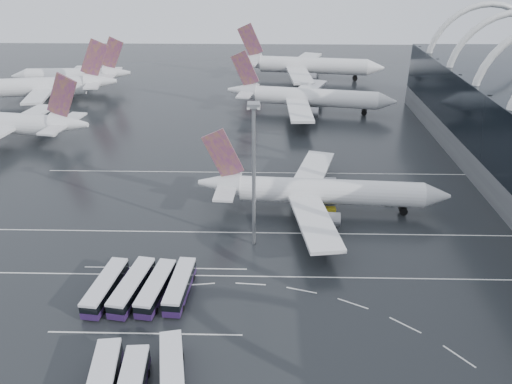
{
  "coord_description": "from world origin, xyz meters",
  "views": [
    {
      "loc": [
        -6.76,
        -70.21,
        50.15
      ],
      "look_at": [
        -8.81,
        15.56,
        7.0
      ],
      "focal_mm": 35.0,
      "sensor_mm": 36.0,
      "label": 1
    }
  ],
  "objects_px": {
    "floodlight_mast": "(254,160)",
    "jet_remote_west": "(14,124)",
    "bus_row_near_c": "(156,288)",
    "bus_row_near_d": "(180,286)",
    "airliner_main": "(318,192)",
    "jet_remote_mid": "(48,87)",
    "gse_cart_belly_c": "(329,211)",
    "jet_remote_far": "(74,76)",
    "bus_row_near_b": "(132,287)",
    "gse_cart_belly_e": "(358,190)",
    "bus_row_near_a": "(106,287)",
    "bus_row_far_c": "(172,375)",
    "airliner_gate_c": "(305,66)",
    "gse_cart_belly_d": "(417,193)",
    "gse_cart_belly_b": "(390,200)",
    "airliner_gate_b": "(307,98)"
  },
  "relations": [
    {
      "from": "gse_cart_belly_b",
      "to": "bus_row_near_a",
      "type": "bearing_deg",
      "value": -147.37
    },
    {
      "from": "airliner_main",
      "to": "bus_row_near_d",
      "type": "xyz_separation_m",
      "value": [
        -24.01,
        -28.27,
        -2.72
      ]
    },
    {
      "from": "airliner_main",
      "to": "jet_remote_far",
      "type": "distance_m",
      "value": 125.62
    },
    {
      "from": "airliner_gate_c",
      "to": "floodlight_mast",
      "type": "relative_size",
      "value": 2.25
    },
    {
      "from": "airliner_gate_b",
      "to": "bus_row_far_c",
      "type": "height_order",
      "value": "airliner_gate_b"
    },
    {
      "from": "airliner_main",
      "to": "bus_row_near_b",
      "type": "relative_size",
      "value": 3.96
    },
    {
      "from": "bus_row_near_b",
      "to": "jet_remote_far",
      "type": "bearing_deg",
      "value": 32.6
    },
    {
      "from": "gse_cart_belly_b",
      "to": "gse_cart_belly_c",
      "type": "distance_m",
      "value": 14.6
    },
    {
      "from": "jet_remote_west",
      "to": "gse_cart_belly_e",
      "type": "bearing_deg",
      "value": 170.47
    },
    {
      "from": "bus_row_far_c",
      "to": "floodlight_mast",
      "type": "distance_m",
      "value": 37.7
    },
    {
      "from": "jet_remote_west",
      "to": "jet_remote_mid",
      "type": "relative_size",
      "value": 0.95
    },
    {
      "from": "bus_row_near_a",
      "to": "gse_cart_belly_d",
      "type": "xyz_separation_m",
      "value": [
        58.34,
        36.62,
        -1.16
      ]
    },
    {
      "from": "airliner_gate_b",
      "to": "bus_row_near_a",
      "type": "distance_m",
      "value": 103.75
    },
    {
      "from": "gse_cart_belly_b",
      "to": "gse_cart_belly_e",
      "type": "height_order",
      "value": "gse_cart_belly_e"
    },
    {
      "from": "airliner_main",
      "to": "bus_row_near_a",
      "type": "bearing_deg",
      "value": -137.1
    },
    {
      "from": "airliner_gate_c",
      "to": "jet_remote_mid",
      "type": "relative_size",
      "value": 1.24
    },
    {
      "from": "bus_row_near_b",
      "to": "gse_cart_belly_c",
      "type": "height_order",
      "value": "bus_row_near_b"
    },
    {
      "from": "gse_cart_belly_d",
      "to": "airliner_gate_c",
      "type": "bearing_deg",
      "value": 99.96
    },
    {
      "from": "jet_remote_far",
      "to": "gse_cart_belly_c",
      "type": "relative_size",
      "value": 17.93
    },
    {
      "from": "jet_remote_mid",
      "to": "bus_row_near_a",
      "type": "xyz_separation_m",
      "value": [
        50.81,
        -105.56,
        -3.8
      ]
    },
    {
      "from": "gse_cart_belly_c",
      "to": "jet_remote_far",
      "type": "bearing_deg",
      "value": 132.17
    },
    {
      "from": "airliner_gate_c",
      "to": "jet_remote_mid",
      "type": "bearing_deg",
      "value": -151.2
    },
    {
      "from": "airliner_main",
      "to": "bus_row_near_a",
      "type": "relative_size",
      "value": 4.05
    },
    {
      "from": "bus_row_near_c",
      "to": "gse_cart_belly_c",
      "type": "xyz_separation_m",
      "value": [
        30.14,
        27.6,
        -0.97
      ]
    },
    {
      "from": "jet_remote_mid",
      "to": "gse_cart_belly_d",
      "type": "xyz_separation_m",
      "value": [
        109.15,
        -68.94,
        -4.96
      ]
    },
    {
      "from": "jet_remote_west",
      "to": "bus_row_near_c",
      "type": "height_order",
      "value": "jet_remote_west"
    },
    {
      "from": "jet_remote_mid",
      "to": "bus_row_near_d",
      "type": "height_order",
      "value": "jet_remote_mid"
    },
    {
      "from": "airliner_gate_c",
      "to": "bus_row_near_d",
      "type": "xyz_separation_m",
      "value": [
        -28.52,
        -139.67,
        -3.75
      ]
    },
    {
      "from": "bus_row_near_c",
      "to": "bus_row_near_d",
      "type": "relative_size",
      "value": 1.01
    },
    {
      "from": "floodlight_mast",
      "to": "jet_remote_west",
      "type": "bearing_deg",
      "value": 142.79
    },
    {
      "from": "airliner_main",
      "to": "jet_remote_mid",
      "type": "bearing_deg",
      "value": 142.23
    },
    {
      "from": "airliner_main",
      "to": "gse_cart_belly_b",
      "type": "height_order",
      "value": "airliner_main"
    },
    {
      "from": "airliner_gate_b",
      "to": "bus_row_near_b",
      "type": "height_order",
      "value": "airliner_gate_b"
    },
    {
      "from": "bus_row_near_a",
      "to": "bus_row_far_c",
      "type": "relative_size",
      "value": 0.96
    },
    {
      "from": "bus_row_far_c",
      "to": "jet_remote_mid",
      "type": "bearing_deg",
      "value": 16.09
    },
    {
      "from": "airliner_gate_c",
      "to": "bus_row_near_c",
      "type": "relative_size",
      "value": 4.87
    },
    {
      "from": "gse_cart_belly_b",
      "to": "bus_row_near_d",
      "type": "bearing_deg",
      "value": -141.03
    },
    {
      "from": "bus_row_near_c",
      "to": "airliner_gate_c",
      "type": "bearing_deg",
      "value": -4.55
    },
    {
      "from": "gse_cart_belly_b",
      "to": "airliner_main",
      "type": "bearing_deg",
      "value": -165.56
    },
    {
      "from": "bus_row_near_b",
      "to": "bus_row_near_c",
      "type": "bearing_deg",
      "value": -81.45
    },
    {
      "from": "floodlight_mast",
      "to": "gse_cart_belly_d",
      "type": "bearing_deg",
      "value": 30.39
    },
    {
      "from": "floodlight_mast",
      "to": "gse_cart_belly_e",
      "type": "distance_m",
      "value": 34.98
    },
    {
      "from": "gse_cart_belly_b",
      "to": "gse_cart_belly_e",
      "type": "bearing_deg",
      "value": 147.26
    },
    {
      "from": "floodlight_mast",
      "to": "gse_cart_belly_c",
      "type": "height_order",
      "value": "floodlight_mast"
    },
    {
      "from": "jet_remote_west",
      "to": "bus_row_near_a",
      "type": "relative_size",
      "value": 3.64
    },
    {
      "from": "bus_row_near_b",
      "to": "bus_row_near_d",
      "type": "distance_m",
      "value": 7.45
    },
    {
      "from": "jet_remote_far",
      "to": "bus_row_near_b",
      "type": "bearing_deg",
      "value": 109.68
    },
    {
      "from": "jet_remote_mid",
      "to": "jet_remote_far",
      "type": "bearing_deg",
      "value": -109.14
    },
    {
      "from": "jet_remote_west",
      "to": "bus_row_near_b",
      "type": "height_order",
      "value": "jet_remote_west"
    },
    {
      "from": "bus_row_near_d",
      "to": "floodlight_mast",
      "type": "height_order",
      "value": "floodlight_mast"
    }
  ]
}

